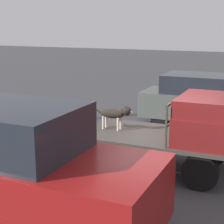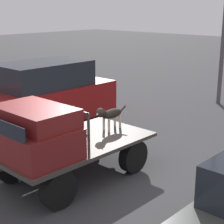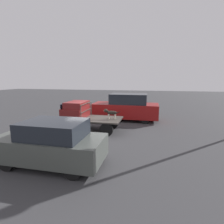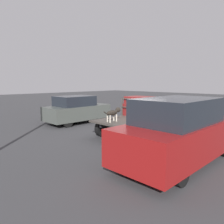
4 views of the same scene
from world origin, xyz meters
name	(u,v)px [view 1 (image 1 of 4)]	position (x,y,z in m)	size (l,w,h in m)	color
ground_plane	(160,168)	(0.00, 0.00, 0.00)	(80.00, 80.00, 0.00)	#38383A
flatbed_truck	(160,144)	(0.00, 0.00, 0.59)	(3.58, 1.92, 0.83)	black
truck_cab	(208,120)	(1.06, 0.00, 1.31)	(1.30, 1.80, 1.00)	maroon
truck_headboard	(177,111)	(0.37, 0.00, 1.44)	(0.04, 1.80, 0.92)	#3D3833
dog	(116,114)	(-1.14, -0.01, 1.23)	(1.05, 0.23, 0.64)	beige
parked_sedan	(201,100)	(0.07, 4.48, 0.85)	(4.08, 1.83, 1.71)	black
parked_pickup_far	(9,167)	(-1.61, -3.46, 1.01)	(5.09, 2.00, 2.09)	black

